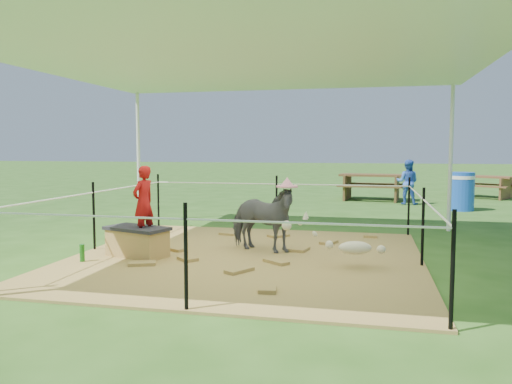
% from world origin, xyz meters
% --- Properties ---
extents(ground, '(90.00, 90.00, 0.00)m').
position_xyz_m(ground, '(0.00, 0.00, 0.00)').
color(ground, '#2D5919').
rests_on(ground, ground).
extents(hay_patch, '(4.60, 4.60, 0.03)m').
position_xyz_m(hay_patch, '(0.00, 0.00, 0.01)').
color(hay_patch, brown).
rests_on(hay_patch, ground).
extents(canopy_tent, '(6.30, 6.30, 2.90)m').
position_xyz_m(canopy_tent, '(0.00, 0.00, 2.69)').
color(canopy_tent, silver).
rests_on(canopy_tent, ground).
extents(rope_fence, '(4.54, 4.54, 1.00)m').
position_xyz_m(rope_fence, '(0.00, -0.00, 0.64)').
color(rope_fence, black).
rests_on(rope_fence, ground).
extents(straw_bale, '(0.89, 0.63, 0.36)m').
position_xyz_m(straw_bale, '(-1.43, -0.29, 0.21)').
color(straw_bale, '#A2773A').
rests_on(straw_bale, hay_patch).
extents(dark_cloth, '(0.95, 0.69, 0.04)m').
position_xyz_m(dark_cloth, '(-1.43, -0.29, 0.41)').
color(dark_cloth, black).
rests_on(dark_cloth, straw_bale).
extents(woman, '(0.33, 0.41, 0.96)m').
position_xyz_m(woman, '(-1.33, -0.29, 0.87)').
color(woman, '#AC1110').
rests_on(woman, straw_bale).
extents(green_bottle, '(0.08, 0.08, 0.22)m').
position_xyz_m(green_bottle, '(-1.98, -0.74, 0.14)').
color(green_bottle, '#186516').
rests_on(green_bottle, hay_patch).
extents(pony, '(1.21, 0.84, 0.93)m').
position_xyz_m(pony, '(0.13, 0.37, 0.50)').
color(pony, '#49494E').
rests_on(pony, hay_patch).
extents(pink_hat, '(0.29, 0.29, 0.13)m').
position_xyz_m(pink_hat, '(0.13, 0.37, 1.03)').
color(pink_hat, pink).
rests_on(pink_hat, pony).
extents(foal, '(1.10, 0.77, 0.55)m').
position_xyz_m(foal, '(1.44, -0.31, 0.31)').
color(foal, beige).
rests_on(foal, hay_patch).
extents(trash_barrel, '(0.65, 0.65, 0.91)m').
position_xyz_m(trash_barrel, '(3.75, 6.23, 0.46)').
color(trash_barrel, blue).
rests_on(trash_barrel, ground).
extents(picnic_table_near, '(1.93, 1.49, 0.75)m').
position_xyz_m(picnic_table_near, '(1.68, 8.23, 0.37)').
color(picnic_table_near, '#51391B').
rests_on(picnic_table_near, ground).
extents(picnic_table_far, '(1.95, 1.78, 0.66)m').
position_xyz_m(picnic_table_far, '(4.96, 9.64, 0.33)').
color(picnic_table_far, brown).
rests_on(picnic_table_far, ground).
extents(distant_person, '(0.65, 0.56, 1.18)m').
position_xyz_m(distant_person, '(2.59, 7.29, 0.59)').
color(distant_person, blue).
rests_on(distant_person, ground).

